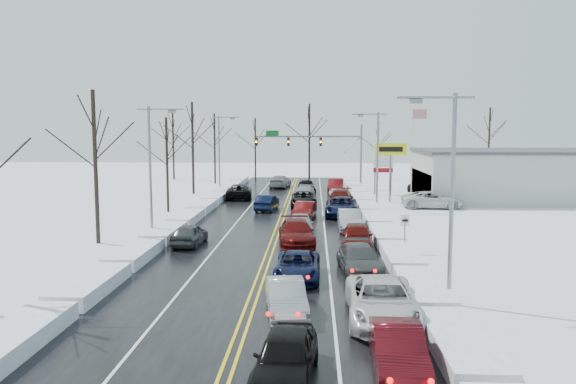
{
  "coord_description": "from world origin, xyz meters",
  "views": [
    {
      "loc": [
        2.68,
        -41.73,
        7.55
      ],
      "look_at": [
        0.63,
        2.42,
        2.5
      ],
      "focal_mm": 35.0,
      "sensor_mm": 36.0,
      "label": 1
    }
  ],
  "objects_px": {
    "queued_car_0": "(286,380)",
    "traffic_signal_mast": "(320,145)",
    "oncoming_car_0": "(267,210)",
    "flagpole": "(413,141)",
    "tires_plus_sign": "(391,153)",
    "dealership_building": "(517,175)"
  },
  "relations": [
    {
      "from": "oncoming_car_0",
      "to": "flagpole",
      "type": "bearing_deg",
      "value": -121.99
    },
    {
      "from": "tires_plus_sign",
      "to": "flagpole",
      "type": "distance_m",
      "value": 14.79
    },
    {
      "from": "dealership_building",
      "to": "oncoming_car_0",
      "type": "bearing_deg",
      "value": -161.22
    },
    {
      "from": "queued_car_0",
      "to": "oncoming_car_0",
      "type": "height_order",
      "value": "queued_car_0"
    },
    {
      "from": "traffic_signal_mast",
      "to": "flagpole",
      "type": "height_order",
      "value": "flagpole"
    },
    {
      "from": "traffic_signal_mast",
      "to": "queued_car_0",
      "type": "relative_size",
      "value": 3.03
    },
    {
      "from": "flagpole",
      "to": "queued_car_0",
      "type": "xyz_separation_m",
      "value": [
        -13.31,
        -55.64,
        -5.93
      ]
    },
    {
      "from": "queued_car_0",
      "to": "tires_plus_sign",
      "type": "bearing_deg",
      "value": 83.5
    },
    {
      "from": "traffic_signal_mast",
      "to": "tires_plus_sign",
      "type": "xyz_separation_m",
      "value": [
        7.05,
        -12.0,
        -0.49
      ]
    },
    {
      "from": "dealership_building",
      "to": "queued_car_0",
      "type": "bearing_deg",
      "value": -116.88
    },
    {
      "from": "tires_plus_sign",
      "to": "queued_car_0",
      "type": "distance_m",
      "value": 42.81
    },
    {
      "from": "flagpole",
      "to": "queued_car_0",
      "type": "distance_m",
      "value": 57.51
    },
    {
      "from": "traffic_signal_mast",
      "to": "oncoming_car_0",
      "type": "relative_size",
      "value": 2.99
    },
    {
      "from": "queued_car_0",
      "to": "flagpole",
      "type": "bearing_deg",
      "value": 81.77
    },
    {
      "from": "tires_plus_sign",
      "to": "flagpole",
      "type": "xyz_separation_m",
      "value": [
        4.67,
        14.01,
        0.93
      ]
    },
    {
      "from": "traffic_signal_mast",
      "to": "tires_plus_sign",
      "type": "bearing_deg",
      "value": -59.54
    },
    {
      "from": "tires_plus_sign",
      "to": "traffic_signal_mast",
      "type": "bearing_deg",
      "value": 120.46
    },
    {
      "from": "queued_car_0",
      "to": "oncoming_car_0",
      "type": "bearing_deg",
      "value": 100.93
    },
    {
      "from": "tires_plus_sign",
      "to": "oncoming_car_0",
      "type": "xyz_separation_m",
      "value": [
        -12.13,
        -6.7,
        -4.99
      ]
    },
    {
      "from": "flagpole",
      "to": "dealership_building",
      "type": "bearing_deg",
      "value": -53.73
    },
    {
      "from": "traffic_signal_mast",
      "to": "queued_car_0",
      "type": "height_order",
      "value": "traffic_signal_mast"
    },
    {
      "from": "queued_car_0",
      "to": "traffic_signal_mast",
      "type": "bearing_deg",
      "value": 93.53
    }
  ]
}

